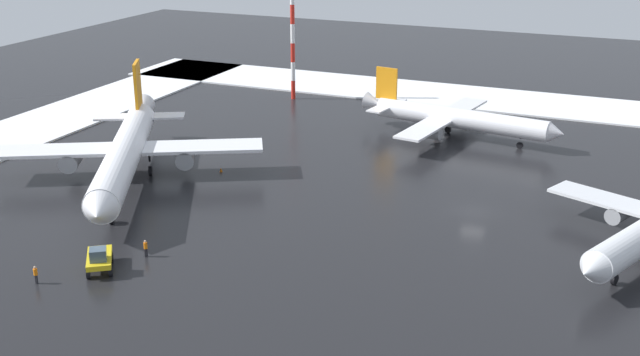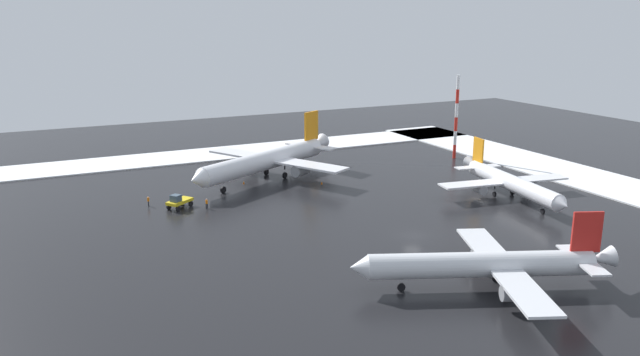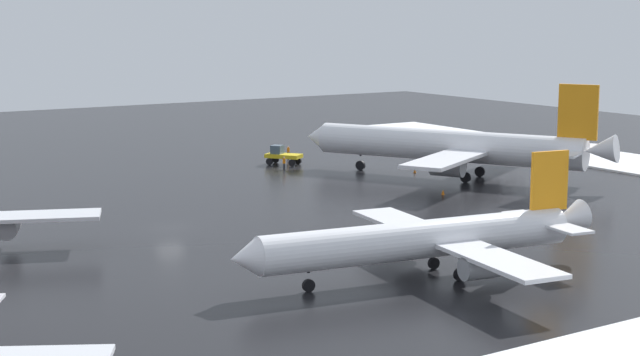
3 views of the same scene
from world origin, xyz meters
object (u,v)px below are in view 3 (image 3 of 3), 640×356
at_px(airplane_foreground_jet, 426,239).
at_px(traffic_cone_mid_line, 415,171).
at_px(ground_crew_near_tug, 284,162).
at_px(ground_crew_beside_wing, 288,151).
at_px(traffic_cone_near_nose, 443,192).
at_px(airplane_parked_starboard, 455,146).
at_px(pushback_tug, 282,155).

bearing_deg(airplane_foreground_jet, traffic_cone_mid_line, -118.75).
distance_m(airplane_foreground_jet, ground_crew_near_tug, 52.98).
distance_m(airplane_foreground_jet, ground_crew_beside_wing, 62.99).
relative_size(airplane_foreground_jet, traffic_cone_near_nose, 54.21).
bearing_deg(airplane_parked_starboard, ground_crew_beside_wing, -10.08).
distance_m(ground_crew_near_tug, traffic_cone_mid_line, 16.48).
bearing_deg(traffic_cone_mid_line, airplane_foreground_jet, -127.30).
height_order(pushback_tug, ground_crew_near_tug, pushback_tug).
height_order(pushback_tug, traffic_cone_near_nose, pushback_tug).
height_order(airplane_parked_starboard, airplane_foreground_jet, airplane_parked_starboard).
bearing_deg(pushback_tug, traffic_cone_mid_line, 178.53).
bearing_deg(ground_crew_beside_wing, pushback_tug, -23.18).
height_order(airplane_parked_starboard, pushback_tug, airplane_parked_starboard).
relative_size(pushback_tug, ground_crew_beside_wing, 2.93).
height_order(airplane_foreground_jet, traffic_cone_mid_line, airplane_foreground_jet).
bearing_deg(airplane_parked_starboard, traffic_cone_near_nose, 105.16).
bearing_deg(traffic_cone_near_nose, pushback_tug, 97.12).
bearing_deg(ground_crew_beside_wing, traffic_cone_near_nose, 16.17).
height_order(ground_crew_near_tug, traffic_cone_near_nose, ground_crew_near_tug).
height_order(airplane_foreground_jet, pushback_tug, airplane_foreground_jet).
relative_size(ground_crew_beside_wing, traffic_cone_near_nose, 3.11).
distance_m(airplane_foreground_jet, traffic_cone_mid_line, 49.35).
distance_m(airplane_foreground_jet, pushback_tug, 57.64).
bearing_deg(ground_crew_near_tug, pushback_tug, 78.54).
distance_m(airplane_parked_starboard, pushback_tug, 23.88).
height_order(airplane_parked_starboard, traffic_cone_near_nose, airplane_parked_starboard).
bearing_deg(airplane_foreground_jet, ground_crew_near_tug, -100.67).
xyz_separation_m(pushback_tug, traffic_cone_near_nose, (3.56, -28.45, -1.01)).
xyz_separation_m(airplane_foreground_jet, traffic_cone_mid_line, (29.86, 39.20, -2.66)).
bearing_deg(traffic_cone_mid_line, ground_crew_near_tug, 139.02).
xyz_separation_m(airplane_parked_starboard, ground_crew_beside_wing, (-8.25, 24.94, -2.90)).
bearing_deg(airplane_foreground_jet, airplane_parked_starboard, -124.53).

